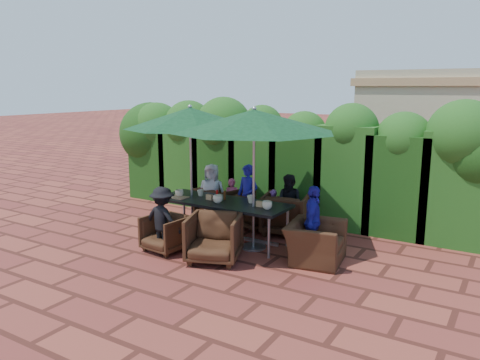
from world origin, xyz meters
The scene contains 31 objects.
ground centered at (0.00, 0.00, 0.00)m, with size 80.00×80.00×0.00m, color brown.
dining_table centered at (-0.15, 0.18, 0.68)m, with size 2.50×0.90×0.75m.
umbrella_left centered at (-0.87, 0.22, 2.21)m, with size 2.43×2.43×2.46m.
umbrella_right centered at (0.54, 0.13, 2.21)m, with size 2.79×2.79×2.46m.
chair_far_left centered at (-0.93, 1.24, 0.40)m, with size 0.77×0.72×0.80m, color black.
chair_far_mid centered at (-0.06, 1.22, 0.37)m, with size 0.72×0.67×0.74m, color black.
chair_far_right centered at (0.64, 1.17, 0.43)m, with size 0.83×0.78×0.86m, color black.
chair_near_left centered at (-0.68, -0.78, 0.34)m, with size 0.67×0.62×0.69m, color black.
chair_near_right centered at (0.30, -0.74, 0.42)m, with size 0.82×0.77×0.84m, color black.
chair_end_right centered at (1.70, 0.09, 0.43)m, with size 0.97×0.63×0.85m, color black.
adult_far_left centered at (-1.01, 1.09, 0.61)m, with size 0.60×0.36×1.22m, color silver.
adult_far_mid centered at (-0.17, 1.12, 0.64)m, with size 0.46×0.37×1.28m, color #1F1C98.
adult_far_right centered at (0.72, 1.21, 0.58)m, with size 0.55×0.34×1.15m, color black.
adult_near_left centered at (-0.72, -0.80, 0.56)m, with size 0.72×0.33×1.12m, color black.
adult_end_right centered at (1.58, 0.27, 0.60)m, with size 0.71×0.35×1.20m, color #1F1C98.
child_left centered at (-0.65, 1.30, 0.46)m, with size 0.33×0.27×0.92m, color #EC537F.
child_right centered at (0.34, 1.23, 0.41)m, with size 0.29×0.24×0.81m, color #804494.
pedestrian_a centered at (1.42, 4.20, 0.90)m, with size 1.69×0.60×1.81m, color #24843F.
pedestrian_b centered at (2.82, 4.26, 0.83)m, with size 0.80×0.49×1.66m, color #EC537F.
pedestrian_c centered at (3.61, 4.21, 0.79)m, with size 1.01×0.46×1.58m, color #919299.
cup_a centered at (-1.03, 0.05, 0.81)m, with size 0.16×0.16×0.13m, color beige.
cup_b centered at (-0.71, 0.29, 0.81)m, with size 0.13×0.13×0.12m, color beige.
cup_c centered at (-0.13, 0.02, 0.82)m, with size 0.18×0.18×0.14m, color beige.
cup_d centered at (0.38, 0.31, 0.82)m, with size 0.15×0.15×0.14m, color beige.
cup_e centered at (0.82, 0.08, 0.82)m, with size 0.18×0.18×0.14m, color beige.
ketchup_bottle centered at (-0.30, 0.25, 0.83)m, with size 0.04×0.04×0.17m, color #B20C0A.
sauce_bottle centered at (-0.16, 0.28, 0.83)m, with size 0.04×0.04×0.17m, color #4C230C.
serving_tray centered at (-0.98, -0.05, 0.76)m, with size 0.35×0.25×0.02m, color #A77651.
number_block_left centered at (-0.39, 0.13, 0.80)m, with size 0.12×0.06×0.10m, color tan.
number_block_right centered at (0.63, 0.17, 0.80)m, with size 0.12×0.06×0.10m, color tan.
hedge_wall centered at (-0.18, 2.32, 1.40)m, with size 9.10×1.60×2.57m.
Camera 1 is at (4.40, -6.67, 2.77)m, focal length 35.00 mm.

